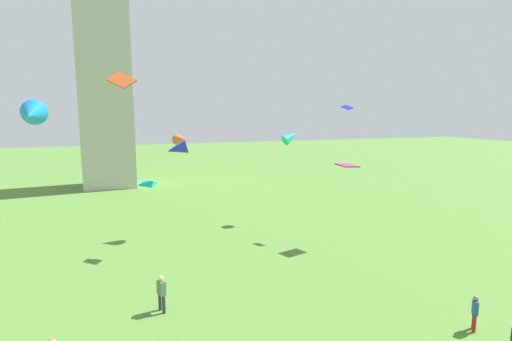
# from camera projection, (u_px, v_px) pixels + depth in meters

# --- Properties ---
(person_0) EXTENTS (0.42, 0.54, 1.81)m
(person_0) POSITION_uv_depth(u_px,v_px,m) (161.00, 291.00, 18.47)
(person_0) COLOR #2D3338
(person_0) RESTS_ON ground_plane
(person_4) EXTENTS (0.46, 0.47, 1.60)m
(person_4) POSITION_uv_depth(u_px,v_px,m) (475.00, 311.00, 16.89)
(person_4) COLOR red
(person_4) RESTS_ON ground_plane
(kite_flying_2) EXTENTS (1.13, 1.29, 0.77)m
(kite_flying_2) POSITION_uv_depth(u_px,v_px,m) (181.00, 140.00, 26.16)
(kite_flying_2) COLOR #D86029
(kite_flying_3) EXTENTS (1.72, 1.12, 1.48)m
(kite_flying_3) POSITION_uv_depth(u_px,v_px,m) (291.00, 137.00, 34.02)
(kite_flying_3) COLOR #0DCC9A
(kite_flying_4) EXTENTS (0.75, 0.88, 0.41)m
(kite_flying_4) POSITION_uv_depth(u_px,v_px,m) (347.00, 107.00, 30.00)
(kite_flying_4) COLOR #1722D2
(kite_flying_5) EXTENTS (1.40, 1.21, 0.90)m
(kite_flying_5) POSITION_uv_depth(u_px,v_px,m) (121.00, 80.00, 18.43)
(kite_flying_5) COLOR #CA4C1E
(kite_flying_6) EXTENTS (1.91, 1.34, 1.45)m
(kite_flying_6) POSITION_uv_depth(u_px,v_px,m) (177.00, 149.00, 29.74)
(kite_flying_6) COLOR #232DE0
(kite_flying_7) EXTENTS (1.38, 2.03, 1.53)m
(kite_flying_7) POSITION_uv_depth(u_px,v_px,m) (31.00, 114.00, 19.50)
(kite_flying_7) COLOR #0E7BCF
(kite_flying_8) EXTENTS (1.29, 1.18, 0.35)m
(kite_flying_8) POSITION_uv_depth(u_px,v_px,m) (148.00, 184.00, 25.89)
(kite_flying_8) COLOR #07C2B0
(kite_flying_9) EXTENTS (1.80, 1.49, 0.32)m
(kite_flying_9) POSITION_uv_depth(u_px,v_px,m) (347.00, 165.00, 27.54)
(kite_flying_9) COLOR #B42577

